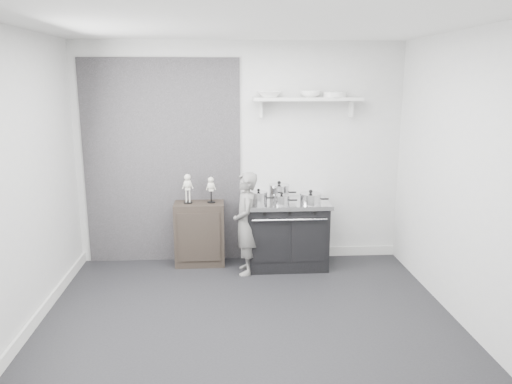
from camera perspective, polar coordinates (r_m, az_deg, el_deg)
ground at (r=4.86m, az=-0.92°, el=-14.84°), size 4.00×4.00×0.00m
room_shell at (r=4.49m, az=-2.23°, el=4.90°), size 4.02×3.62×2.71m
wall_shelf at (r=6.06m, az=5.88°, el=10.43°), size 1.30×0.26×0.24m
stove at (r=6.11m, az=3.45°, el=-4.75°), size 1.02×0.64×0.82m
side_cabinet at (r=6.20m, az=-6.45°, el=-4.74°), size 0.60×0.35×0.78m
child at (r=5.82m, az=-1.18°, el=-3.62°), size 0.30×0.45×1.21m
pot_front_left at (r=5.87m, az=0.30°, el=-0.61°), size 0.30×0.21×0.18m
pot_back_left at (r=6.06m, az=2.65°, el=0.02°), size 0.34×0.25×0.23m
pot_front_right at (r=5.87m, az=6.26°, el=-0.74°), size 0.34×0.25×0.17m
pot_front_center at (r=5.83m, az=2.96°, el=-0.87°), size 0.28×0.19×0.15m
skeleton_full at (r=6.06m, az=-7.82°, el=0.63°), size 0.12×0.07×0.41m
skeleton_torso at (r=6.05m, az=-5.17°, el=0.46°), size 0.10×0.07×0.37m
bowl_large at (r=6.00m, az=1.55°, el=11.11°), size 0.29×0.29×0.07m
bowl_small at (r=6.06m, az=6.26°, el=11.07°), size 0.24×0.24×0.07m
plate_stack at (r=6.12m, az=8.97°, el=10.94°), size 0.28×0.28×0.06m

